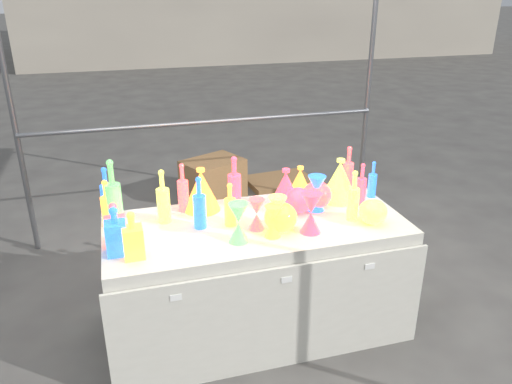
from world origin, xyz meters
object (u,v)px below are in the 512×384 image
object	(u,v)px
cardboard_box_closed	(213,179)
bottle_0	(107,203)
decanter_0	(133,235)
hourglass_0	(257,214)
globe_0	(281,219)
display_table	(256,277)
lampshade_0	(201,189)

from	to	relation	value
cardboard_box_closed	bottle_0	distance (m)	2.28
bottle_0	decanter_0	world-z (taller)	bottle_0
hourglass_0	globe_0	xyz separation A→B (m)	(0.13, -0.06, -0.02)
hourglass_0	display_table	bearing A→B (deg)	74.60
display_table	lampshade_0	distance (m)	0.65
decanter_0	hourglass_0	distance (m)	0.72
hourglass_0	globe_0	bearing A→B (deg)	-27.26
lampshade_0	cardboard_box_closed	bearing A→B (deg)	91.72
globe_0	bottle_0	bearing A→B (deg)	160.01
cardboard_box_closed	decanter_0	bearing A→B (deg)	-135.33
display_table	globe_0	bearing A→B (deg)	-51.21
hourglass_0	lampshade_0	world-z (taller)	lampshade_0
cardboard_box_closed	globe_0	bearing A→B (deg)	-115.97
bottle_0	hourglass_0	xyz separation A→B (m)	(0.83, -0.28, -0.05)
cardboard_box_closed	globe_0	distance (m)	2.36
cardboard_box_closed	bottle_0	world-z (taller)	bottle_0
decanter_0	hourglass_0	size ratio (longest dim) A/B	1.39
globe_0	lampshade_0	xyz separation A→B (m)	(-0.38, 0.42, 0.06)
cardboard_box_closed	decanter_0	xyz separation A→B (m)	(-0.88, -2.35, 0.67)
display_table	cardboard_box_closed	distance (m)	2.16
hourglass_0	cardboard_box_closed	bearing A→B (deg)	85.52
display_table	lampshade_0	xyz separation A→B (m)	(-0.28, 0.29, 0.51)
globe_0	display_table	bearing A→B (deg)	128.79
globe_0	cardboard_box_closed	bearing A→B (deg)	88.80
bottle_0	cardboard_box_closed	bearing A→B (deg)	62.52
cardboard_box_closed	bottle_0	size ratio (longest dim) A/B	1.99
cardboard_box_closed	lampshade_0	xyz separation A→B (m)	(-0.43, -1.86, 0.68)
lampshade_0	hourglass_0	bearing A→B (deg)	-39.38
cardboard_box_closed	lampshade_0	world-z (taller)	lampshade_0
display_table	bottle_0	world-z (taller)	bottle_0
display_table	hourglass_0	distance (m)	0.48
decanter_0	lampshade_0	xyz separation A→B (m)	(0.45, 0.50, 0.01)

